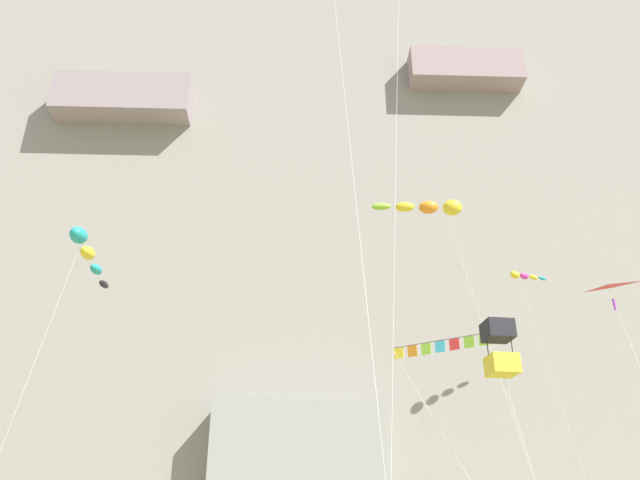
{
  "coord_description": "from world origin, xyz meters",
  "views": [
    {
      "loc": [
        -0.16,
        -8.75,
        3.88
      ],
      "look_at": [
        0.82,
        18.17,
        16.98
      ],
      "focal_mm": 35.18,
      "sensor_mm": 36.0,
      "label": 1
    }
  ],
  "objects": [
    {
      "name": "cliff_face",
      "position": [
        -0.01,
        62.08,
        38.79
      ],
      "size": [
        180.0,
        32.67,
        77.63
      ],
      "color": "gray",
      "rests_on": "ground"
    },
    {
      "name": "kite_delta_far_left",
      "position": [
        11.46,
        12.65,
        11.91
      ],
      "size": [
        1.9,
        4.43,
        12.26
      ],
      "color": "red",
      "rests_on": "ground"
    },
    {
      "name": "kite_windsock_high_left",
      "position": [
        7.71,
        24.08,
        22.14
      ],
      "size": [
        6.83,
        6.08,
        22.63
      ],
      "color": "yellow",
      "rests_on": "ground"
    },
    {
      "name": "kite_windsock_mid_left",
      "position": [
        19.11,
        40.24,
        24.52
      ],
      "size": [
        3.97,
        4.41,
        24.99
      ],
      "color": "yellow",
      "rests_on": "ground"
    },
    {
      "name": "kite_box_mid_center",
      "position": [
        6.54,
        11.27,
        9.73
      ],
      "size": [
        1.31,
        2.53,
        10.65
      ],
      "color": "black",
      "rests_on": "ground"
    },
    {
      "name": "kite_windsock_front_field",
      "position": [
        -13.48,
        27.38,
        20.38
      ],
      "size": [
        2.17,
        10.45,
        21.25
      ],
      "color": "teal",
      "rests_on": "ground"
    },
    {
      "name": "kite_banner_upper_mid",
      "position": [
        5.27,
        13.87,
        10.08
      ],
      "size": [
        4.37,
        4.45,
        10.81
      ],
      "color": "black",
      "rests_on": "ground"
    }
  ]
}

